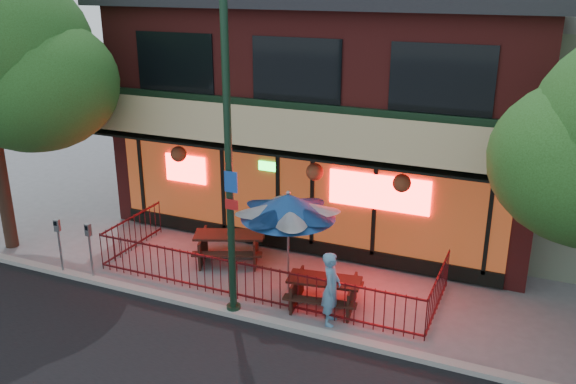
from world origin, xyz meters
name	(u,v)px	position (x,y,z in m)	size (l,w,h in m)	color
ground	(242,305)	(0.00, 0.00, 0.00)	(80.00, 80.00, 0.00)	gray
curb	(232,313)	(0.00, -0.50, 0.06)	(80.00, 0.25, 0.12)	#999993
restaurant_building	(345,82)	(0.00, 7.11, 4.13)	(12.96, 9.49, 8.05)	maroon
patio_fence	(251,271)	(0.00, 0.50, 0.63)	(8.44, 2.62, 1.00)	#450E13
street_light	(229,182)	(0.00, -0.40, 3.15)	(0.43, 0.32, 7.00)	#153120
picnic_table_left	(229,243)	(-1.39, 1.94, 0.51)	(2.22, 1.99, 0.78)	#351A13
picnic_table_right	(324,288)	(1.77, 0.70, 0.47)	(1.83, 1.51, 0.71)	black
patio_umbrella	(288,206)	(0.69, 1.11, 2.18)	(2.23, 2.23, 2.55)	gray
pedestrian	(331,288)	(2.15, 0.10, 0.84)	(0.62, 0.40, 1.68)	#5B92B7
parking_meter_near	(89,242)	(-4.00, -0.40, 1.03)	(0.14, 0.12, 1.52)	gray
parking_meter_far	(59,238)	(-4.91, -0.48, 1.03)	(0.16, 0.15, 1.52)	gray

